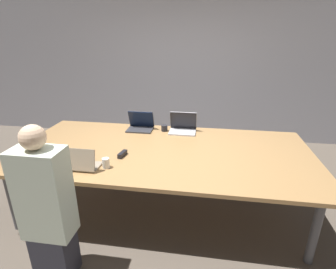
{
  "coord_description": "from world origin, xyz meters",
  "views": [
    {
      "loc": [
        0.49,
        -2.71,
        2.03
      ],
      "look_at": [
        0.06,
        0.1,
        0.92
      ],
      "focal_mm": 28.0,
      "sensor_mm": 36.0,
      "label": 1
    }
  ],
  "objects_px": {
    "laptop_far_midleft": "(141,124)",
    "stapler": "(122,154)",
    "laptop_near_left": "(80,163)",
    "cup_near_left": "(106,163)",
    "cup_far_center": "(164,128)",
    "person_near_left": "(47,210)",
    "laptop_far_center": "(183,126)"
  },
  "relations": [
    {
      "from": "laptop_far_center",
      "to": "cup_far_center",
      "type": "height_order",
      "value": "laptop_far_center"
    },
    {
      "from": "laptop_far_midleft",
      "to": "cup_near_left",
      "type": "distance_m",
      "value": 1.14
    },
    {
      "from": "cup_near_left",
      "to": "cup_far_center",
      "type": "distance_m",
      "value": 1.2
    },
    {
      "from": "laptop_far_midleft",
      "to": "person_near_left",
      "type": "bearing_deg",
      "value": -101.05
    },
    {
      "from": "stapler",
      "to": "cup_far_center",
      "type": "bearing_deg",
      "value": 79.51
    },
    {
      "from": "laptop_far_midleft",
      "to": "cup_near_left",
      "type": "height_order",
      "value": "laptop_far_midleft"
    },
    {
      "from": "cup_far_center",
      "to": "laptop_near_left",
      "type": "bearing_deg",
      "value": -118.05
    },
    {
      "from": "laptop_far_center",
      "to": "laptop_far_midleft",
      "type": "bearing_deg",
      "value": -179.51
    },
    {
      "from": "person_near_left",
      "to": "cup_far_center",
      "type": "height_order",
      "value": "person_near_left"
    },
    {
      "from": "laptop_far_midleft",
      "to": "laptop_near_left",
      "type": "height_order",
      "value": "laptop_far_midleft"
    },
    {
      "from": "laptop_far_midleft",
      "to": "stapler",
      "type": "relative_size",
      "value": 2.26
    },
    {
      "from": "laptop_far_midleft",
      "to": "stapler",
      "type": "height_order",
      "value": "laptop_far_midleft"
    },
    {
      "from": "cup_far_center",
      "to": "stapler",
      "type": "distance_m",
      "value": 0.91
    },
    {
      "from": "laptop_near_left",
      "to": "person_near_left",
      "type": "height_order",
      "value": "person_near_left"
    },
    {
      "from": "person_near_left",
      "to": "laptop_far_midleft",
      "type": "bearing_deg",
      "value": -101.05
    },
    {
      "from": "person_near_left",
      "to": "cup_far_center",
      "type": "relative_size",
      "value": 16.55
    },
    {
      "from": "laptop_near_left",
      "to": "cup_near_left",
      "type": "relative_size",
      "value": 3.36
    },
    {
      "from": "laptop_far_midleft",
      "to": "cup_far_center",
      "type": "height_order",
      "value": "laptop_far_midleft"
    },
    {
      "from": "laptop_far_midleft",
      "to": "stapler",
      "type": "bearing_deg",
      "value": -88.81
    },
    {
      "from": "cup_far_center",
      "to": "stapler",
      "type": "height_order",
      "value": "cup_far_center"
    },
    {
      "from": "cup_near_left",
      "to": "laptop_far_center",
      "type": "distance_m",
      "value": 1.32
    },
    {
      "from": "laptop_far_midleft",
      "to": "cup_near_left",
      "type": "xyz_separation_m",
      "value": [
        -0.06,
        -1.14,
        -0.02
      ]
    },
    {
      "from": "cup_near_left",
      "to": "laptop_far_center",
      "type": "relative_size",
      "value": 0.29
    },
    {
      "from": "laptop_far_center",
      "to": "stapler",
      "type": "height_order",
      "value": "laptop_far_center"
    },
    {
      "from": "person_near_left",
      "to": "cup_near_left",
      "type": "height_order",
      "value": "person_near_left"
    },
    {
      "from": "laptop_near_left",
      "to": "laptop_far_center",
      "type": "distance_m",
      "value": 1.5
    },
    {
      "from": "laptop_far_midleft",
      "to": "laptop_near_left",
      "type": "xyz_separation_m",
      "value": [
        -0.3,
        -1.2,
        -0.01
      ]
    },
    {
      "from": "person_near_left",
      "to": "stapler",
      "type": "height_order",
      "value": "person_near_left"
    },
    {
      "from": "person_near_left",
      "to": "laptop_far_center",
      "type": "relative_size",
      "value": 3.93
    },
    {
      "from": "laptop_far_midleft",
      "to": "stapler",
      "type": "distance_m",
      "value": 0.86
    },
    {
      "from": "person_near_left",
      "to": "stapler",
      "type": "relative_size",
      "value": 9.11
    },
    {
      "from": "laptop_far_center",
      "to": "stapler",
      "type": "relative_size",
      "value": 2.32
    }
  ]
}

